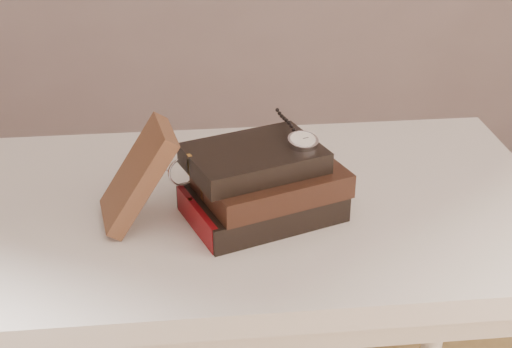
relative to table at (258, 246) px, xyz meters
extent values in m
cube|color=silver|center=(0.00, 0.00, 0.07)|extent=(1.00, 0.60, 0.04)
cube|color=white|center=(0.00, 0.00, 0.01)|extent=(0.88, 0.49, 0.08)
cylinder|color=white|center=(-0.45, 0.25, -0.30)|extent=(0.05, 0.05, 0.71)
cylinder|color=white|center=(0.45, 0.25, -0.30)|extent=(0.05, 0.05, 0.71)
cube|color=black|center=(0.00, -0.05, 0.11)|extent=(0.28, 0.23, 0.04)
cube|color=#F5E2C8|center=(0.00, -0.05, 0.11)|extent=(0.26, 0.22, 0.03)
cube|color=gold|center=(-0.11, -0.06, 0.11)|extent=(0.01, 0.01, 0.04)
cube|color=maroon|center=(-0.11, -0.09, 0.11)|extent=(0.06, 0.14, 0.04)
cube|color=black|center=(0.01, -0.05, 0.16)|extent=(0.26, 0.22, 0.04)
cube|color=#F5E2C8|center=(0.02, -0.05, 0.16)|extent=(0.25, 0.20, 0.03)
cube|color=gold|center=(-0.09, -0.06, 0.16)|extent=(0.01, 0.01, 0.04)
cube|color=black|center=(-0.01, -0.04, 0.19)|extent=(0.24, 0.20, 0.03)
cube|color=#F5E2C8|center=(-0.01, -0.04, 0.19)|extent=(0.23, 0.19, 0.03)
cube|color=gold|center=(-0.11, -0.05, 0.19)|extent=(0.01, 0.01, 0.03)
cube|color=#472A1B|center=(-0.19, -0.04, 0.17)|extent=(0.14, 0.13, 0.16)
cylinder|color=silver|center=(0.07, -0.04, 0.22)|extent=(0.06, 0.06, 0.02)
cylinder|color=white|center=(0.07, -0.04, 0.22)|extent=(0.05, 0.05, 0.01)
torus|color=silver|center=(0.07, -0.04, 0.22)|extent=(0.06, 0.06, 0.01)
cylinder|color=silver|center=(0.06, -0.01, 0.22)|extent=(0.01, 0.01, 0.01)
cube|color=black|center=(0.06, -0.03, 0.22)|extent=(0.01, 0.01, 0.00)
cube|color=black|center=(0.07, -0.04, 0.22)|extent=(0.01, 0.00, 0.00)
sphere|color=black|center=(0.06, 0.00, 0.22)|extent=(0.01, 0.01, 0.01)
sphere|color=black|center=(0.05, 0.01, 0.22)|extent=(0.01, 0.01, 0.01)
sphere|color=black|center=(0.05, 0.02, 0.22)|extent=(0.01, 0.01, 0.01)
sphere|color=black|center=(0.05, 0.03, 0.22)|extent=(0.01, 0.01, 0.01)
sphere|color=black|center=(0.05, 0.04, 0.22)|extent=(0.01, 0.01, 0.01)
sphere|color=black|center=(0.05, 0.06, 0.22)|extent=(0.01, 0.01, 0.01)
sphere|color=black|center=(0.04, 0.07, 0.22)|extent=(0.01, 0.01, 0.01)
sphere|color=black|center=(0.04, 0.08, 0.22)|extent=(0.01, 0.01, 0.01)
torus|color=silver|center=(-0.13, -0.01, 0.16)|extent=(0.05, 0.03, 0.05)
torus|color=silver|center=(-0.08, 0.00, 0.16)|extent=(0.05, 0.03, 0.05)
cylinder|color=silver|center=(-0.10, -0.01, 0.16)|extent=(0.01, 0.01, 0.00)
cylinder|color=silver|center=(-0.16, 0.03, 0.15)|extent=(0.04, 0.10, 0.03)
cylinder|color=silver|center=(-0.08, 0.06, 0.15)|extent=(0.04, 0.10, 0.03)
camera|label=1|loc=(-0.12, -1.05, 0.70)|focal=50.93mm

